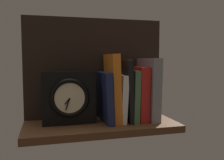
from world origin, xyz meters
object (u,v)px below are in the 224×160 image
book_navy_bierce (105,97)px  book_gray_chess (148,89)px  framed_clock (69,98)px  book_black_skeptic (125,90)px  book_orange_pandolfini (113,88)px  book_red_requiem (139,93)px  book_green_romantic (131,95)px  book_white_catcher (120,98)px

book_navy_bierce → book_gray_chess: book_gray_chess is taller
book_gray_chess → framed_clock: 30.77cm
book_black_skeptic → framed_clock: 21.40cm
book_orange_pandolfini → book_red_requiem: size_ratio=1.24×
book_black_skeptic → framed_clock: (-21.31, -0.08, -1.98)cm
book_green_romantic → book_gray_chess: size_ratio=0.81×
book_white_catcher → book_black_skeptic: book_black_skeptic is taller
book_red_requiem → framed_clock: book_red_requiem is taller
book_navy_bierce → book_orange_pandolfini: (2.95, 0.00, 3.34)cm
book_white_catcher → book_gray_chess: book_gray_chess is taller
book_orange_pandolfini → framed_clock: (-16.20, -0.08, -3.07)cm
book_navy_bierce → book_white_catcher: (5.75, 0.00, -0.54)cm
book_orange_pandolfini → book_red_requiem: bearing=0.0°
book_red_requiem → book_gray_chess: book_gray_chess is taller
book_red_requiem → book_white_catcher: bearing=180.0°
book_orange_pandolfini → book_green_romantic: book_orange_pandolfini is taller
book_green_romantic → book_red_requiem: (3.17, 0.00, 0.64)cm
book_white_catcher → framed_clock: 19.02cm
book_red_requiem → book_orange_pandolfini: bearing=180.0°
framed_clock → book_orange_pandolfini: bearing=0.3°
book_white_catcher → book_red_requiem: size_ratio=0.86×
book_green_romantic → book_red_requiem: book_red_requiem is taller
framed_clock → book_black_skeptic: bearing=0.2°
book_black_skeptic → book_red_requiem: 5.61cm
book_green_romantic → book_gray_chess: 7.46cm
book_green_romantic → book_black_skeptic: bearing=180.0°
book_black_skeptic → book_gray_chess: book_gray_chess is taller
book_green_romantic → framed_clock: size_ratio=1.01×
book_navy_bierce → book_green_romantic: bearing=0.0°
framed_clock → book_green_romantic: bearing=0.2°
book_red_requiem → book_green_romantic: bearing=180.0°
book_navy_bierce → book_red_requiem: book_red_requiem is taller
book_black_skeptic → book_gray_chess: bearing=0.0°
book_green_romantic → framed_clock: book_green_romantic is taller
book_green_romantic → book_orange_pandolfini: bearing=180.0°
book_orange_pandolfini → book_gray_chess: book_orange_pandolfini is taller
book_orange_pandolfini → book_red_requiem: book_orange_pandolfini is taller
book_red_requiem → book_gray_chess: bearing=0.0°
book_navy_bierce → book_gray_chess: (17.42, 0.00, 2.57)cm
book_white_catcher → book_red_requiem: (7.75, 0.00, 1.46)cm
book_green_romantic → book_white_catcher: bearing=180.0°
book_orange_pandolfini → book_black_skeptic: 5.22cm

